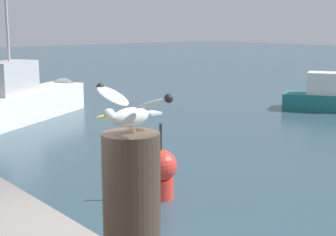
{
  "coord_description": "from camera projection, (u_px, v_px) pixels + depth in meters",
  "views": [
    {
      "loc": [
        3.25,
        -1.86,
        3.0
      ],
      "look_at": [
        1.15,
        -0.12,
        2.49
      ],
      "focal_mm": 54.44,
      "sensor_mm": 36.0,
      "label": 1
    }
  ],
  "objects": [
    {
      "name": "channel_buoy",
      "position": [
        161.0,
        172.0,
        8.77
      ],
      "size": [
        0.56,
        0.56,
        1.33
      ],
      "color": "red",
      "rests_on": "ground_plane"
    },
    {
      "name": "mooring_post",
      "position": [
        132.0,
        223.0,
        2.71
      ],
      "size": [
        0.31,
        0.31,
        0.98
      ],
      "primitive_type": "cylinder",
      "color": "#382D23",
      "rests_on": "harbor_quay"
    },
    {
      "name": "boat_white",
      "position": [
        33.0,
        98.0,
        16.38
      ],
      "size": [
        4.15,
        5.82,
        4.9
      ],
      "color": "silver",
      "rests_on": "ground_plane"
    },
    {
      "name": "seagull",
      "position": [
        130.0,
        110.0,
        2.6
      ],
      "size": [
        0.62,
        0.39,
        0.23
      ],
      "color": "tan",
      "rests_on": "mooring_post"
    }
  ]
}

